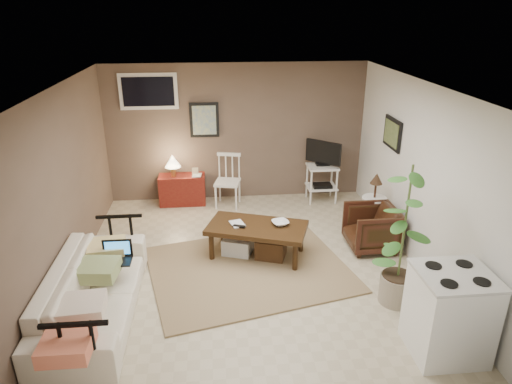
{
  "coord_description": "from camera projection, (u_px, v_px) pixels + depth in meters",
  "views": [
    {
      "loc": [
        -0.42,
        -5.27,
        3.27
      ],
      "look_at": [
        0.13,
        0.35,
        0.95
      ],
      "focal_mm": 32.0,
      "sensor_mm": 36.0,
      "label": 1
    }
  ],
  "objects": [
    {
      "name": "floor",
      "position": [
        249.0,
        268.0,
        6.13
      ],
      "size": [
        5.0,
        5.0,
        0.0
      ],
      "primitive_type": "plane",
      "color": "#C1B293",
      "rests_on": "ground"
    },
    {
      "name": "art_back",
      "position": [
        204.0,
        120.0,
        7.81
      ],
      "size": [
        0.5,
        0.03,
        0.6
      ],
      "primitive_type": "cube",
      "color": "black"
    },
    {
      "name": "art_right",
      "position": [
        392.0,
        133.0,
        6.72
      ],
      "size": [
        0.03,
        0.6,
        0.45
      ],
      "primitive_type": "cube",
      "color": "black"
    },
    {
      "name": "window",
      "position": [
        148.0,
        91.0,
        7.54
      ],
      "size": [
        0.96,
        0.03,
        0.6
      ],
      "primitive_type": "cube",
      "color": "white"
    },
    {
      "name": "rug",
      "position": [
        249.0,
        269.0,
        6.08
      ],
      "size": [
        2.92,
        2.55,
        0.02
      ],
      "primitive_type": "cube",
      "rotation": [
        0.0,
        0.0,
        0.23
      ],
      "color": "#987D58",
      "rests_on": "floor"
    },
    {
      "name": "coffee_table",
      "position": [
        256.0,
        238.0,
        6.31
      ],
      "size": [
        1.49,
        1.09,
        0.51
      ],
      "color": "#36200E",
      "rests_on": "floor"
    },
    {
      "name": "sofa",
      "position": [
        92.0,
        283.0,
        5.02
      ],
      "size": [
        0.65,
        2.23,
        0.87
      ],
      "primitive_type": "imported",
      "rotation": [
        0.0,
        0.0,
        1.57
      ],
      "color": "white",
      "rests_on": "floor"
    },
    {
      "name": "sofa_pillows",
      "position": [
        90.0,
        289.0,
        4.75
      ],
      "size": [
        0.43,
        2.12,
        0.15
      ],
      "primitive_type": null,
      "color": "beige",
      "rests_on": "sofa"
    },
    {
      "name": "sofa_end_rails",
      "position": [
        105.0,
        287.0,
        5.05
      ],
      "size": [
        0.6,
        2.22,
        0.75
      ],
      "primitive_type": null,
      "color": "black",
      "rests_on": "floor"
    },
    {
      "name": "laptop",
      "position": [
        117.0,
        254.0,
        5.34
      ],
      "size": [
        0.34,
        0.25,
        0.23
      ],
      "color": "black",
      "rests_on": "sofa"
    },
    {
      "name": "red_console",
      "position": [
        182.0,
        187.0,
        8.0
      ],
      "size": [
        0.79,
        0.35,
        0.92
      ],
      "color": "maroon",
      "rests_on": "floor"
    },
    {
      "name": "spindle_chair",
      "position": [
        228.0,
        182.0,
        7.9
      ],
      "size": [
        0.49,
        0.49,
        0.91
      ],
      "color": "white",
      "rests_on": "floor"
    },
    {
      "name": "tv_stand",
      "position": [
        322.0,
        170.0,
        8.03
      ],
      "size": [
        0.53,
        0.47,
        1.11
      ],
      "color": "white",
      "rests_on": "floor"
    },
    {
      "name": "side_table",
      "position": [
        375.0,
        196.0,
        6.86
      ],
      "size": [
        0.37,
        0.37,
        0.98
      ],
      "color": "white",
      "rests_on": "floor"
    },
    {
      "name": "armchair",
      "position": [
        372.0,
        226.0,
        6.51
      ],
      "size": [
        0.64,
        0.68,
        0.7
      ],
      "primitive_type": "imported",
      "rotation": [
        0.0,
        0.0,
        -1.56
      ],
      "color": "black",
      "rests_on": "floor"
    },
    {
      "name": "potted_plant",
      "position": [
        404.0,
        232.0,
        5.09
      ],
      "size": [
        0.44,
        0.44,
        1.75
      ],
      "color": "gray",
      "rests_on": "floor"
    },
    {
      "name": "stove",
      "position": [
        449.0,
        313.0,
        4.48
      ],
      "size": [
        0.71,
        0.66,
        0.93
      ],
      "color": "white",
      "rests_on": "floor"
    },
    {
      "name": "bowl",
      "position": [
        280.0,
        217.0,
        6.22
      ],
      "size": [
        0.23,
        0.11,
        0.23
      ],
      "primitive_type": "imported",
      "rotation": [
        0.0,
        0.0,
        0.26
      ],
      "color": "#36200E",
      "rests_on": "coffee_table"
    },
    {
      "name": "book_table",
      "position": [
        231.0,
        218.0,
        6.19
      ],
      "size": [
        0.17,
        0.07,
        0.24
      ],
      "primitive_type": "imported",
      "rotation": [
        0.0,
        0.0,
        0.29
      ],
      "color": "#36200E",
      "rests_on": "coffee_table"
    },
    {
      "name": "book_console",
      "position": [
        192.0,
        170.0,
        7.86
      ],
      "size": [
        0.16,
        0.04,
        0.21
      ],
      "primitive_type": "imported",
      "rotation": [
        0.0,
        0.0,
        -0.1
      ],
      "color": "#36200E",
      "rests_on": "red_console"
    }
  ]
}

